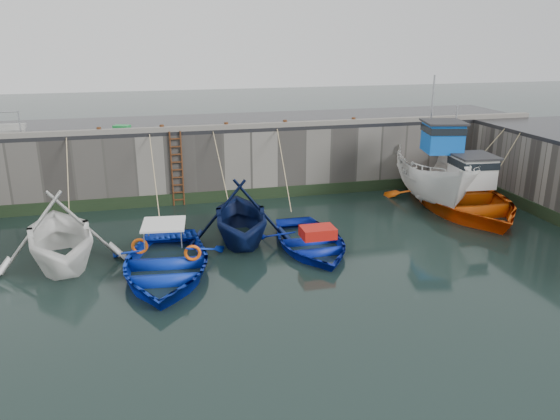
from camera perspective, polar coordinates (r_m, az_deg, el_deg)
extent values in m
plane|color=black|center=(15.05, -0.03, -10.01)|extent=(120.00, 120.00, 0.00)
cube|color=slate|center=(26.19, -6.70, 5.62)|extent=(30.00, 5.00, 3.00)
cube|color=black|center=(25.90, -6.83, 9.04)|extent=(30.00, 5.00, 0.16)
cube|color=slate|center=(23.57, -6.09, 8.62)|extent=(30.00, 0.30, 0.20)
cube|color=black|center=(24.06, -5.79, 1.46)|extent=(30.00, 0.08, 0.50)
cylinder|color=#3F1E0F|center=(23.48, -11.25, 4.20)|extent=(0.07, 0.07, 3.20)
cylinder|color=#3F1E0F|center=(23.50, -10.18, 4.27)|extent=(0.07, 0.07, 3.20)
cube|color=#3F1E0F|center=(23.82, -10.53, 1.07)|extent=(0.44, 0.06, 0.05)
cube|color=#3F1E0F|center=(23.73, -10.57, 1.83)|extent=(0.44, 0.06, 0.05)
cube|color=#3F1E0F|center=(23.64, -10.62, 2.60)|extent=(0.44, 0.06, 0.05)
cube|color=#3F1E0F|center=(23.56, -10.66, 3.37)|extent=(0.44, 0.06, 0.05)
cube|color=#3F1E0F|center=(23.48, -10.71, 4.15)|extent=(0.44, 0.06, 0.05)
cube|color=#3F1E0F|center=(23.40, -10.76, 4.94)|extent=(0.44, 0.06, 0.05)
cube|color=#3F1E0F|center=(23.33, -10.80, 5.73)|extent=(0.44, 0.06, 0.05)
cube|color=#3F1E0F|center=(23.26, -10.85, 6.52)|extent=(0.44, 0.06, 0.05)
cube|color=#3F1E0F|center=(23.20, -10.90, 7.32)|extent=(0.44, 0.06, 0.05)
imported|color=white|center=(19.01, -21.77, -5.19)|extent=(5.29, 5.83, 2.67)
imported|color=#0B2BB3|center=(17.33, -11.87, -6.49)|extent=(4.60, 6.00, 1.15)
imported|color=#0A1642|center=(19.69, -4.14, -3.08)|extent=(4.51, 5.08, 2.47)
imported|color=#0B21AA|center=(18.94, 3.17, -3.94)|extent=(3.39, 4.73, 0.98)
imported|color=silver|center=(24.65, 15.80, 3.08)|extent=(4.10, 7.40, 2.70)
cube|color=blue|center=(23.68, 16.62, 7.26)|extent=(1.69, 1.77, 1.20)
cube|color=black|center=(23.62, 16.69, 8.09)|extent=(1.77, 1.84, 0.28)
cube|color=#262628|center=(23.58, 16.76, 8.79)|extent=(1.93, 2.01, 0.08)
cylinder|color=#A5A8AD|center=(25.24, 15.58, 10.05)|extent=(0.08, 0.08, 3.00)
imported|color=#F5580C|center=(24.12, 18.45, 1.05)|extent=(5.89, 7.81, 1.53)
cube|color=silver|center=(23.27, 19.44, 3.84)|extent=(1.52, 1.61, 1.20)
cube|color=black|center=(23.19, 19.53, 4.67)|extent=(1.59, 1.68, 0.28)
cube|color=#262628|center=(23.13, 19.61, 5.37)|extent=(1.74, 1.83, 0.08)
cylinder|color=#A5A8AD|center=(24.64, 17.71, 6.91)|extent=(0.08, 0.08, 3.00)
cube|color=#178235|center=(23.81, -16.19, 8.19)|extent=(0.75, 0.63, 0.27)
cylinder|color=#A5A8AD|center=(24.21, -25.56, 8.18)|extent=(0.05, 0.05, 1.00)
cube|color=gray|center=(24.91, -26.92, 7.27)|extent=(1.60, 0.35, 0.18)
cube|color=gray|center=(25.23, -26.82, 7.81)|extent=(1.60, 0.35, 0.18)
cylinder|color=#3F1E0F|center=(23.51, -18.39, 7.88)|extent=(0.18, 0.18, 0.28)
cylinder|color=#3F1E0F|center=(23.46, -12.24, 8.37)|extent=(0.18, 0.18, 0.28)
cylinder|color=#3F1E0F|center=(23.69, -5.64, 8.78)|extent=(0.18, 0.18, 0.28)
cylinder|color=#3F1E0F|center=(24.21, 0.53, 9.06)|extent=(0.18, 0.18, 0.28)
cylinder|color=#3F1E0F|center=(25.19, 7.68, 9.26)|extent=(0.18, 0.18, 0.28)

